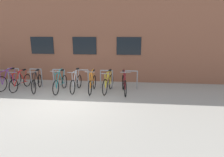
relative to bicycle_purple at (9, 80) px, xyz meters
name	(u,v)px	position (x,y,z in m)	size (l,w,h in m)	color
ground_plane	(67,101)	(3.41, -1.43, -0.40)	(42.00, 42.00, 0.00)	#9E998E
storefront_building	(94,36)	(3.41, 4.31, 2.03)	(28.00, 5.13, 4.86)	brown
bike_rack	(71,76)	(2.97, 0.47, 0.16)	(6.63, 0.05, 0.92)	gray
bicycle_purple	(9,80)	(0.00, 0.00, 0.00)	(0.44, 1.73, 1.03)	black
bicycle_teal	(60,83)	(2.68, -0.20, -0.02)	(0.44, 1.73, 1.08)	black
bicycle_orange	(92,84)	(4.18, -0.10, -0.02)	(0.44, 1.70, 1.06)	black
bicycle_yellow	(108,83)	(4.92, -0.04, 0.00)	(0.46, 1.69, 1.01)	black
bicycle_maroon	(124,84)	(5.66, -0.15, 0.00)	(0.44, 1.76, 1.09)	black
bicycle_red	(21,82)	(0.65, -0.07, -0.04)	(0.44, 1.71, 0.97)	black
bicycle_black	(37,83)	(1.50, -0.14, -0.03)	(0.54, 1.70, 1.02)	black
bicycle_silver	(76,83)	(3.39, -0.04, -0.02)	(0.44, 1.68, 1.04)	black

